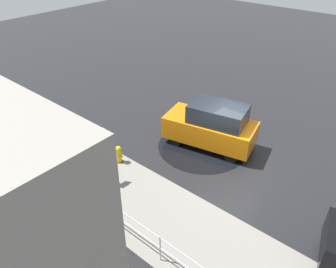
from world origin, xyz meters
name	(u,v)px	position (x,y,z in m)	size (l,w,h in m)	color
ground_plane	(229,161)	(0.00, 0.00, 0.00)	(60.00, 60.00, 0.00)	black
kerb_strip	(164,219)	(0.00, 4.20, 0.02)	(24.00, 3.20, 0.04)	gray
moving_hatchback	(212,126)	(1.27, -0.47, 1.03)	(4.17, 2.48, 2.06)	orange
fire_hydrant	(119,155)	(3.46, 3.01, 0.40)	(0.42, 0.31, 0.80)	gold
pedestrian	(103,139)	(4.50, 2.91, 0.68)	(0.27, 0.57, 1.22)	blue
metal_railing	(160,244)	(-0.96, 5.48, 0.73)	(9.27, 0.04, 1.05)	#B7BABF
sign_post	(91,147)	(3.30, 4.39, 1.58)	(0.07, 0.44, 2.40)	#4C4C51
puddle_patch	(202,146)	(1.48, -0.14, 0.00)	(3.94, 3.94, 0.01)	black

